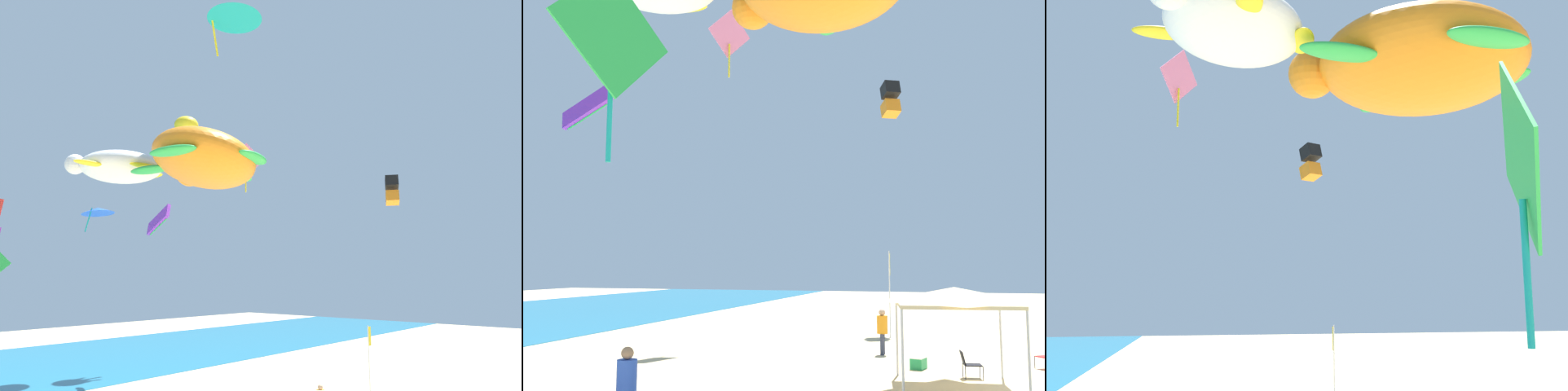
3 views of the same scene
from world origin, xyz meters
TOP-DOWN VIEW (x-y plane):
  - canopy_tent at (-1.03, 2.94)m, footprint 3.83×3.70m
  - folding_chair_near_cooler at (0.54, 2.61)m, footprint 0.62×0.70m
  - cooler_box at (1.74, 4.20)m, footprint 0.70×0.56m
  - banner_flag at (10.49, 6.12)m, footprint 0.36×0.06m
  - person_by_tent at (-7.90, 9.44)m, footprint 0.42×0.42m
  - person_watching_sky at (4.69, 5.77)m, footprint 0.47×0.42m
  - kite_diamond_green at (-10.72, 8.22)m, footprint 2.24×0.93m
  - kite_parafoil_purple at (5.27, 19.91)m, footprint 1.17×3.37m
  - kite_box_black at (15.34, 6.42)m, footprint 1.38×1.30m
  - kite_diamond_pink at (7.65, 13.50)m, footprint 1.95×1.50m

SIDE VIEW (x-z plane):
  - cooler_box at x=1.74m, z-range 0.00..0.40m
  - folding_chair_near_cooler at x=0.54m, z-range 0.06..0.88m
  - person_watching_sky at x=4.69m, z-range 0.15..1.90m
  - person_by_tent at x=-7.90m, z-range 0.15..1.91m
  - banner_flag at x=10.49m, z-range 0.41..4.56m
  - canopy_tent at x=-1.03m, z-range 1.13..3.95m
  - kite_diamond_green at x=-10.72m, z-range 5.53..8.94m
  - kite_parafoil_purple at x=5.27m, z-range 10.04..12.11m
  - kite_box_black at x=15.34m, z-range 12.04..14.16m
  - kite_diamond_pink at x=7.65m, z-range 13.13..16.57m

